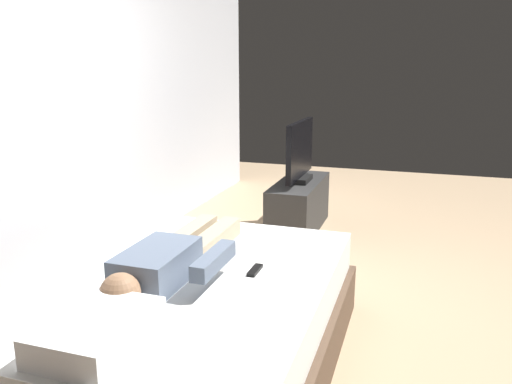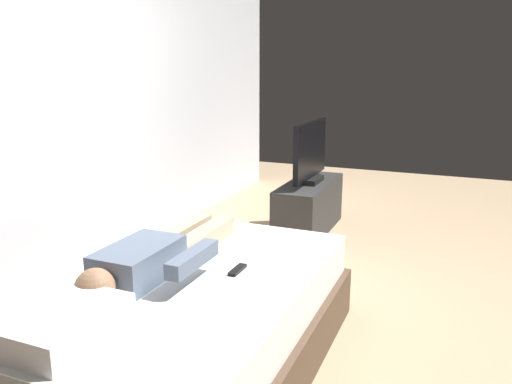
{
  "view_description": "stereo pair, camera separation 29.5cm",
  "coord_description": "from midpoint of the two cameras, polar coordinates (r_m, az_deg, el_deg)",
  "views": [
    {
      "loc": [
        -3.0,
        -0.65,
        1.59
      ],
      "look_at": [
        0.43,
        0.48,
        0.69
      ],
      "focal_mm": 35.32,
      "sensor_mm": 36.0,
      "label": 1
    },
    {
      "loc": [
        -2.9,
        -0.93,
        1.59
      ],
      "look_at": [
        0.43,
        0.48,
        0.69
      ],
      "focal_mm": 35.32,
      "sensor_mm": 36.0,
      "label": 2
    }
  ],
  "objects": [
    {
      "name": "ground_plane",
      "position": [
        3.44,
        7.29,
        -13.66
      ],
      "size": [
        10.0,
        10.0,
        0.0
      ],
      "primitive_type": "plane",
      "color": "tan"
    },
    {
      "name": "person",
      "position": [
        2.7,
        -8.19,
        -7.19
      ],
      "size": [
        1.26,
        0.46,
        0.18
      ],
      "color": "slate",
      "rests_on": "bed"
    },
    {
      "name": "tv_stand",
      "position": [
        4.99,
        7.69,
        -1.71
      ],
      "size": [
        1.1,
        0.4,
        0.5
      ],
      "primitive_type": "cube",
      "color": "#2D2D2D",
      "rests_on": "ground"
    },
    {
      "name": "pillow",
      "position": [
        2.15,
        -17.19,
        -14.16
      ],
      "size": [
        0.48,
        0.34,
        0.12
      ],
      "primitive_type": "cube",
      "color": "white",
      "rests_on": "bed"
    },
    {
      "name": "tv",
      "position": [
        4.87,
        7.9,
        4.35
      ],
      "size": [
        0.88,
        0.2,
        0.59
      ],
      "color": "black",
      "rests_on": "tv_stand"
    },
    {
      "name": "back_wall",
      "position": [
        4.25,
        -15.28,
        10.94
      ],
      "size": [
        6.4,
        0.1,
        2.8
      ],
      "primitive_type": "cube",
      "color": "silver",
      "rests_on": "ground"
    },
    {
      "name": "remote",
      "position": [
        2.69,
        1.06,
        -8.85
      ],
      "size": [
        0.15,
        0.04,
        0.02
      ],
      "primitive_type": "cube",
      "color": "black",
      "rests_on": "bed"
    },
    {
      "name": "bed",
      "position": [
        2.81,
        -7.29,
        -14.38
      ],
      "size": [
        2.03,
        1.57,
        0.54
      ],
      "color": "brown",
      "rests_on": "ground"
    }
  ]
}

